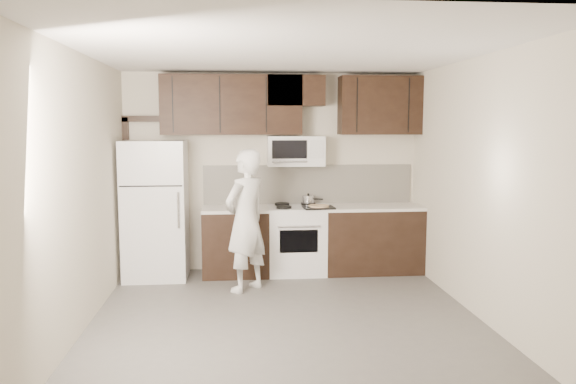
{
  "coord_description": "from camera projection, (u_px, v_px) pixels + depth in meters",
  "views": [
    {
      "loc": [
        -0.5,
        -5.46,
        2.0
      ],
      "look_at": [
        0.09,
        0.9,
        1.23
      ],
      "focal_mm": 35.0,
      "sensor_mm": 36.0,
      "label": 1
    }
  ],
  "objects": [
    {
      "name": "floor",
      "position": [
        287.0,
        323.0,
        5.68
      ],
      "size": [
        4.5,
        4.5,
        0.0
      ],
      "primitive_type": "plane",
      "color": "#595653",
      "rests_on": "ground"
    },
    {
      "name": "back_wall",
      "position": [
        272.0,
        172.0,
        7.75
      ],
      "size": [
        4.0,
        0.0,
        4.0
      ],
      "primitive_type": "plane",
      "rotation": [
        1.57,
        0.0,
        0.0
      ],
      "color": "beige",
      "rests_on": "ground"
    },
    {
      "name": "ceiling",
      "position": [
        287.0,
        51.0,
        5.36
      ],
      "size": [
        4.5,
        4.5,
        0.0
      ],
      "primitive_type": "plane",
      "rotation": [
        3.14,
        0.0,
        0.0
      ],
      "color": "white",
      "rests_on": "back_wall"
    },
    {
      "name": "counter_run",
      "position": [
        318.0,
        239.0,
        7.6
      ],
      "size": [
        2.95,
        0.64,
        0.91
      ],
      "color": "black",
      "rests_on": "floor"
    },
    {
      "name": "stove",
      "position": [
        296.0,
        240.0,
        7.57
      ],
      "size": [
        0.76,
        0.66,
        0.94
      ],
      "color": "white",
      "rests_on": "floor"
    },
    {
      "name": "backsplash",
      "position": [
        308.0,
        184.0,
        7.8
      ],
      "size": [
        2.9,
        0.02,
        0.54
      ],
      "primitive_type": "cube",
      "color": "silver",
      "rests_on": "counter_run"
    },
    {
      "name": "upper_cabinets",
      "position": [
        289.0,
        104.0,
        7.48
      ],
      "size": [
        3.48,
        0.35,
        0.78
      ],
      "color": "black",
      "rests_on": "back_wall"
    },
    {
      "name": "microwave",
      "position": [
        295.0,
        151.0,
        7.55
      ],
      "size": [
        0.76,
        0.42,
        0.4
      ],
      "color": "white",
      "rests_on": "upper_cabinets"
    },
    {
      "name": "refrigerator",
      "position": [
        156.0,
        210.0,
        7.3
      ],
      "size": [
        0.8,
        0.76,
        1.8
      ],
      "color": "white",
      "rests_on": "floor"
    },
    {
      "name": "door_trim",
      "position": [
        130.0,
        181.0,
        7.54
      ],
      "size": [
        0.5,
        0.08,
        2.12
      ],
      "color": "black",
      "rests_on": "floor"
    },
    {
      "name": "saucepan",
      "position": [
        308.0,
        200.0,
        7.68
      ],
      "size": [
        0.28,
        0.17,
        0.16
      ],
      "color": "silver",
      "rests_on": "stove"
    },
    {
      "name": "baking_tray",
      "position": [
        319.0,
        207.0,
        7.37
      ],
      "size": [
        0.42,
        0.33,
        0.02
      ],
      "primitive_type": "cube",
      "rotation": [
        0.0,
        0.0,
        0.06
      ],
      "color": "black",
      "rests_on": "counter_run"
    },
    {
      "name": "pizza",
      "position": [
        319.0,
        206.0,
        7.36
      ],
      "size": [
        0.29,
        0.29,
        0.02
      ],
      "primitive_type": "cylinder",
      "rotation": [
        0.0,
        0.0,
        0.06
      ],
      "color": "beige",
      "rests_on": "baking_tray"
    },
    {
      "name": "person",
      "position": [
        246.0,
        221.0,
        6.73
      ],
      "size": [
        0.73,
        0.74,
        1.72
      ],
      "primitive_type": "imported",
      "rotation": [
        0.0,
        0.0,
        3.94
      ],
      "color": "white",
      "rests_on": "floor"
    }
  ]
}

